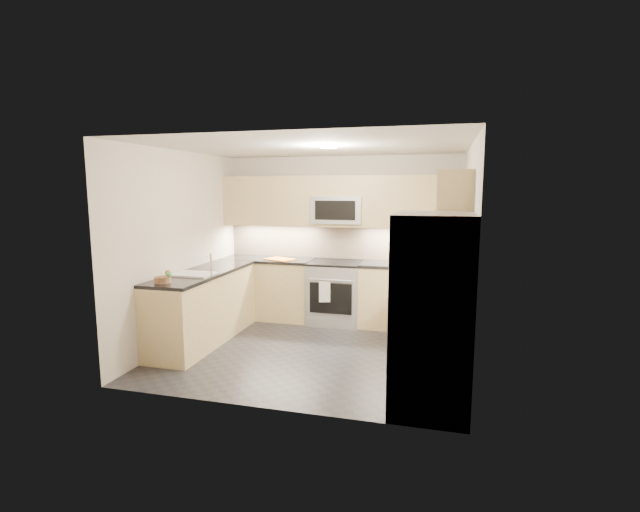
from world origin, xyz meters
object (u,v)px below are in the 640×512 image
(microwave, at_px, (338,210))
(cutting_board, at_px, (280,259))
(utensil_bowl, at_px, (454,262))
(fruit_basket, at_px, (163,280))
(gas_range, at_px, (336,293))
(refrigerator, at_px, (432,312))

(microwave, height_order, cutting_board, microwave)
(utensil_bowl, distance_m, fruit_basket, 3.81)
(gas_range, relative_size, fruit_basket, 4.84)
(fruit_basket, bearing_deg, refrigerator, -6.99)
(microwave, height_order, utensil_bowl, microwave)
(gas_range, xyz_separation_m, cutting_board, (-0.86, -0.06, 0.49))
(refrigerator, bearing_deg, microwave, 119.62)
(gas_range, bearing_deg, utensil_bowl, -3.13)
(cutting_board, xyz_separation_m, fruit_basket, (-0.72, -2.00, 0.03))
(cutting_board, relative_size, fruit_basket, 2.23)
(fruit_basket, bearing_deg, cutting_board, 70.29)
(gas_range, bearing_deg, refrigerator, -59.12)
(refrigerator, xyz_separation_m, utensil_bowl, (0.24, 2.33, 0.12))
(gas_range, relative_size, utensil_bowl, 3.45)
(microwave, distance_m, fruit_basket, 2.79)
(gas_range, height_order, fruit_basket, fruit_basket)
(refrigerator, height_order, cutting_board, refrigerator)
(fruit_basket, bearing_deg, microwave, 54.13)
(refrigerator, relative_size, cutting_board, 4.30)
(utensil_bowl, bearing_deg, cutting_board, 179.21)
(gas_range, height_order, utensil_bowl, utensil_bowl)
(gas_range, bearing_deg, microwave, 90.00)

